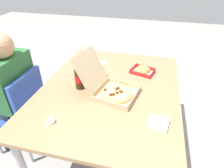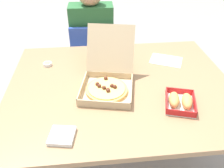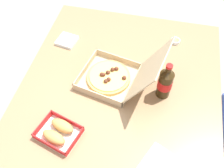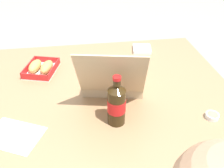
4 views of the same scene
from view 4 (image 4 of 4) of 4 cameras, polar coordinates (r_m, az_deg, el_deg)
The scene contains 7 objects.
dining_table at distance 1.24m, azimuth -3.35°, elevation -4.05°, with size 1.33×1.06×0.73m.
pizza_box_open at distance 1.21m, azimuth 0.30°, elevation 1.40°, with size 0.36×0.47×0.30m.
bread_side_box at distance 1.39m, azimuth -16.17°, elevation 3.74°, with size 0.20×0.22×0.06m.
cola_bottle at distance 0.97m, azimuth 1.07°, elevation -4.67°, with size 0.07×0.07×0.22m.
paper_menu at distance 1.05m, azimuth -21.84°, elevation -11.05°, with size 0.21×0.15×0.00m, color white.
napkin_pile at distance 1.57m, azimuth 6.97°, elevation 8.10°, with size 0.11×0.11×0.02m, color white.
dipping_sauce_cup at distance 1.12m, azimuth 22.29°, elevation -6.85°, with size 0.06×0.06×0.02m.
Camera 4 is at (0.07, 0.96, 1.44)m, focal length 39.31 mm.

